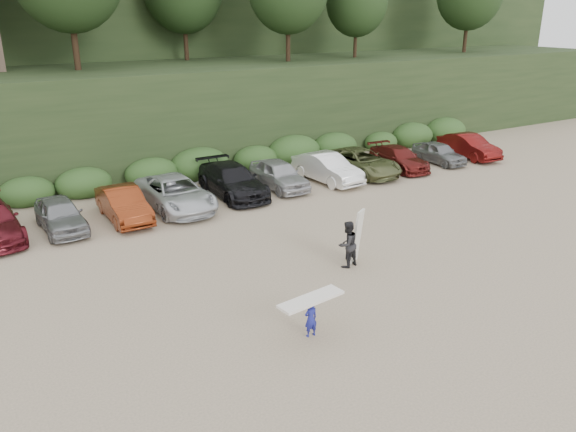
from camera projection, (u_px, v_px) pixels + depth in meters
ground at (326, 272)px, 21.19m from camera, size 120.00×120.00×0.00m
parked_cars at (199, 189)px, 28.57m from camera, size 40.05×6.21×1.63m
child_surfer at (311, 310)px, 16.73m from camera, size 2.21×0.88×1.29m
adult_surfer at (348, 244)px, 21.40m from camera, size 1.40×0.86×2.17m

